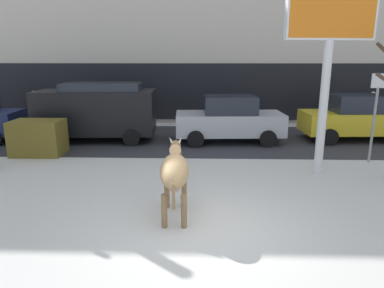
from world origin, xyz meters
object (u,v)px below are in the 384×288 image
at_px(car_yellow_sedan, 355,118).
at_px(pedestrian_far_left, 35,108).
at_px(pedestrian_near_billboard, 71,108).
at_px(car_silver_sedan, 229,119).
at_px(street_sign, 375,111).
at_px(billboard, 332,18).
at_px(car_black_van, 97,110).
at_px(pedestrian_by_cars, 371,110).
at_px(cow_tan, 175,171).
at_px(dumpster, 38,138).

distance_m(car_yellow_sedan, pedestrian_far_left, 14.61).
relative_size(car_yellow_sedan, pedestrian_near_billboard, 2.48).
distance_m(car_silver_sedan, street_sign, 5.16).
distance_m(billboard, pedestrian_near_billboard, 12.46).
xyz_separation_m(car_silver_sedan, car_yellow_sedan, (5.13, 0.50, 0.00)).
bearing_deg(car_silver_sedan, car_yellow_sedan, 5.55).
height_order(car_black_van, pedestrian_by_cars, car_black_van).
bearing_deg(car_yellow_sedan, street_sign, -104.08).
bearing_deg(street_sign, car_yellow_sedan, 75.92).
xyz_separation_m(cow_tan, pedestrian_far_left, (-7.63, 9.83, -0.11)).
distance_m(car_silver_sedan, pedestrian_near_billboard, 8.07).
relative_size(billboard, street_sign, 1.97).
relative_size(pedestrian_near_billboard, street_sign, 0.61).
relative_size(car_yellow_sedan, dumpster, 2.53).
relative_size(billboard, car_yellow_sedan, 1.30).
xyz_separation_m(billboard, car_black_van, (-7.62, 3.89, -3.07)).
distance_m(car_yellow_sedan, pedestrian_near_billboard, 12.87).
bearing_deg(car_black_van, car_yellow_sedan, 2.42).
xyz_separation_m(billboard, car_yellow_sedan, (2.80, 4.33, -3.41)).
bearing_deg(pedestrian_near_billboard, car_black_van, -53.52).
distance_m(billboard, car_black_van, 9.09).
bearing_deg(billboard, car_black_van, 152.95).
relative_size(billboard, dumpster, 3.27).
distance_m(billboard, dumpster, 9.95).
bearing_deg(cow_tan, car_silver_sedan, 76.56).
bearing_deg(street_sign, pedestrian_near_billboard, 154.18).
height_order(pedestrian_by_cars, street_sign, street_sign).
xyz_separation_m(pedestrian_near_billboard, street_sign, (11.82, -5.72, 0.79)).
xyz_separation_m(car_black_van, dumpster, (-1.45, -2.18, -0.64)).
height_order(car_black_van, car_silver_sedan, car_black_van).
height_order(pedestrian_far_left, dumpster, pedestrian_far_left).
height_order(cow_tan, billboard, billboard).
height_order(car_silver_sedan, car_yellow_sedan, same).
xyz_separation_m(pedestrian_by_cars, street_sign, (-2.59, -5.72, 0.79)).
xyz_separation_m(car_black_van, pedestrian_far_left, (-3.97, 2.97, -0.36)).
distance_m(cow_tan, street_sign, 7.27).
bearing_deg(pedestrian_far_left, car_black_van, -36.84).
bearing_deg(pedestrian_by_cars, pedestrian_near_billboard, 180.00).
relative_size(billboard, pedestrian_far_left, 3.21).
bearing_deg(cow_tan, pedestrian_far_left, 127.80).
bearing_deg(dumpster, cow_tan, -42.46).
height_order(car_black_van, pedestrian_far_left, car_black_van).
bearing_deg(pedestrian_far_left, cow_tan, -52.20).
distance_m(cow_tan, car_silver_sedan, 6.99).
bearing_deg(pedestrian_near_billboard, pedestrian_by_cars, 0.00).
distance_m(pedestrian_far_left, street_sign, 14.76).
bearing_deg(pedestrian_far_left, street_sign, -22.82).
bearing_deg(car_silver_sedan, pedestrian_near_billboard, 157.93).
distance_m(pedestrian_near_billboard, pedestrian_by_cars, 14.41).
height_order(cow_tan, dumpster, cow_tan).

